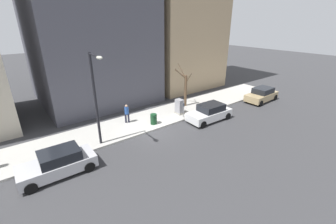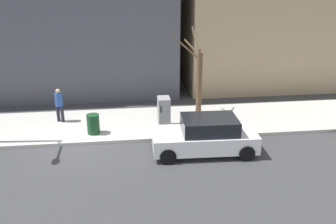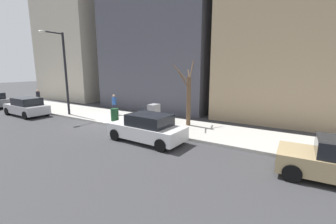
# 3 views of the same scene
# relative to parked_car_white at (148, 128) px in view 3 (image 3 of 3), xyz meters

# --- Properties ---
(ground_plane) EXTENTS (120.00, 120.00, 0.00)m
(ground_plane) POSITION_rel_parked_car_white_xyz_m (1.27, 5.25, -0.74)
(ground_plane) COLOR #38383A
(sidewalk) EXTENTS (4.00, 36.00, 0.15)m
(sidewalk) POSITION_rel_parked_car_white_xyz_m (3.27, 5.25, -0.66)
(sidewalk) COLOR #B2AFA8
(sidewalk) RESTS_ON ground
(parked_car_white) EXTENTS (2.04, 4.26, 1.52)m
(parked_car_white) POSITION_rel_parked_car_white_xyz_m (0.00, 0.00, 0.00)
(parked_car_white) COLOR white
(parked_car_white) RESTS_ON ground
(parked_car_silver) EXTENTS (1.98, 4.23, 1.52)m
(parked_car_silver) POSITION_rel_parked_car_white_xyz_m (0.10, 12.78, 0.00)
(parked_car_silver) COLOR #B7B7BC
(parked_car_silver) RESTS_ON ground
(parking_meter) EXTENTS (0.14, 0.10, 1.35)m
(parking_meter) POSITION_rel_parked_car_white_xyz_m (1.72, 1.64, 0.24)
(parking_meter) COLOR slate
(parking_meter) RESTS_ON sidewalk
(utility_box) EXTENTS (0.83, 0.61, 1.43)m
(utility_box) POSITION_rel_parked_car_white_xyz_m (2.57, 1.41, 0.11)
(utility_box) COLOR #A8A399
(utility_box) RESTS_ON sidewalk
(streetlamp) EXTENTS (1.97, 0.32, 6.50)m
(streetlamp) POSITION_rel_parked_car_white_xyz_m (1.55, 9.54, 3.28)
(streetlamp) COLOR black
(streetlamp) RESTS_ON sidewalk
(bare_tree) EXTENTS (2.14, 1.48, 4.31)m
(bare_tree) POSITION_rel_parked_car_white_xyz_m (3.89, -0.45, 1.27)
(bare_tree) COLOR brown
(bare_tree) RESTS_ON sidewalk
(trash_bin) EXTENTS (0.56, 0.56, 0.90)m
(trash_bin) POSITION_rel_parked_car_white_xyz_m (2.17, 4.64, -0.14)
(trash_bin) COLOR #14381E
(trash_bin) RESTS_ON sidewalk
(pedestrian_near_meter) EXTENTS (0.36, 0.37, 1.66)m
(pedestrian_near_meter) POSITION_rel_parked_car_white_xyz_m (3.80, 6.32, 0.35)
(pedestrian_near_meter) COLOR #1E1E2D
(pedestrian_near_meter) RESTS_ON sidewalk
(pedestrian_midblock) EXTENTS (0.36, 0.36, 1.66)m
(pedestrian_midblock) POSITION_rel_parked_car_white_xyz_m (2.89, 16.11, 0.35)
(pedestrian_midblock) COLOR #1E1E2D
(pedestrian_midblock) RESTS_ON sidewalk
(office_tower_right) EXTENTS (9.56, 9.56, 19.81)m
(office_tower_right) POSITION_rel_parked_car_white_xyz_m (11.54, 18.70, 9.17)
(office_tower_right) COLOR #BCB29E
(office_tower_right) RESTS_ON ground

